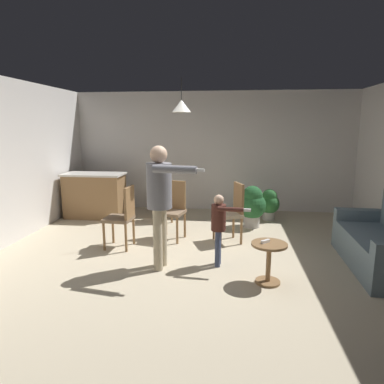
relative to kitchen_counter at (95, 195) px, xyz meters
name	(u,v)px	position (x,y,z in m)	size (l,w,h in m)	color
ground	(199,261)	(2.45, -2.18, -0.48)	(7.68, 7.68, 0.00)	beige
wall_back	(213,152)	(2.45, 1.02, 0.87)	(6.40, 0.10, 2.70)	silver
kitchen_counter	(95,195)	(0.00, 0.00, 0.00)	(1.26, 0.66, 0.95)	olive
side_table_by_couch	(269,258)	(3.37, -2.77, -0.15)	(0.44, 0.44, 0.52)	olive
person_adult	(160,194)	(1.96, -2.47, 0.56)	(0.79, 0.57, 1.68)	tan
person_child	(219,222)	(2.74, -2.29, 0.15)	(0.53, 0.32, 1.01)	#384260
dining_chair_by_counter	(173,208)	(1.90, -1.20, 0.07)	(0.50, 0.50, 1.00)	olive
dining_chair_near_wall	(232,210)	(2.91, -1.26, 0.07)	(0.54, 0.54, 1.00)	olive
dining_chair_centre_back	(123,215)	(1.19, -1.76, 0.07)	(0.44, 0.44, 1.00)	olive
dining_chair_spare	(162,194)	(1.47, -0.05, 0.07)	(0.51, 0.51, 1.00)	olive
potted_plant_corner	(252,204)	(3.30, -0.36, -0.03)	(0.53, 0.53, 0.81)	#B7B2AD
potted_plant_by_wall	(269,203)	(3.69, 0.20, -0.12)	(0.42, 0.42, 0.65)	#B7B2AD
spare_remote_on_table	(265,241)	(3.32, -2.76, 0.06)	(0.04, 0.13, 0.04)	white
ceiling_light_pendant	(182,106)	(2.05, -1.13, 1.77)	(0.32, 0.32, 0.55)	silver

